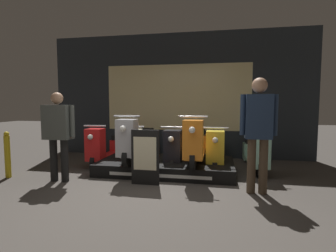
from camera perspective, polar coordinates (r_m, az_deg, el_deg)
The scene contains 14 objects.
ground_plane at distance 4.01m, azimuth -5.40°, elevation -15.41°, with size 30.00×30.00×0.00m, color #423D38.
shop_wall_back at distance 6.89m, azimuth 2.00°, elevation 6.62°, with size 6.82×0.09×3.20m.
display_platform at distance 5.41m, azimuth -0.32°, elevation -8.68°, with size 2.67×1.41×0.24m.
scooter_display_left at distance 5.42m, azimuth -6.68°, elevation -3.44°, with size 0.49×1.79×0.94m.
scooter_display_right at distance 5.19m, azimuth 6.12°, elevation -3.81°, with size 0.49×1.79×0.94m.
scooter_backrow_0 at distance 6.31m, azimuth -13.03°, elevation -4.57°, with size 0.49×1.79×0.94m.
scooter_backrow_1 at distance 6.03m, azimuth -5.77°, elevation -4.91°, with size 0.49×1.79×0.94m.
scooter_backrow_2 at distance 5.85m, azimuth 2.08°, elevation -5.19°, with size 0.49×1.79×0.94m.
scooter_backrow_3 at distance 5.78m, azimuth 10.27°, elevation -5.38°, with size 0.49×1.79×0.94m.
scooter_backrow_4 at distance 5.83m, azimuth 18.48°, elevation -5.46°, with size 0.49×1.79×0.94m.
person_left_browsing at distance 5.02m, azimuth -22.81°, elevation -0.53°, with size 0.64×0.27×1.59m.
person_right_browsing at distance 4.22m, azimuth 19.09°, elevation -0.09°, with size 0.55×0.23×1.78m.
price_sign_board at distance 4.51m, azimuth -4.99°, elevation -6.77°, with size 0.49×0.04×0.95m.
street_bollard at distance 5.78m, azimuth -31.57°, elevation -5.35°, with size 0.10×0.10×0.87m.
Camera 1 is at (1.06, -3.61, 1.39)m, focal length 28.00 mm.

